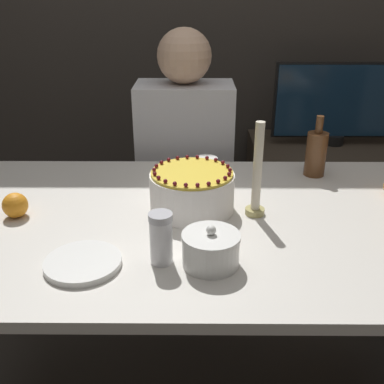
% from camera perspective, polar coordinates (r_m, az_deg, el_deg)
% --- Properties ---
extents(wall_behind, '(8.00, 0.05, 2.60)m').
position_cam_1_polar(wall_behind, '(2.57, 0.89, 22.77)').
color(wall_behind, '#38332D').
rests_on(wall_behind, ground_plane).
extents(dining_table, '(1.57, 0.91, 0.77)m').
position_cam_1_polar(dining_table, '(1.37, 1.11, -7.34)').
color(dining_table, beige).
rests_on(dining_table, ground_plane).
extents(cake, '(0.25, 0.25, 0.13)m').
position_cam_1_polar(cake, '(1.34, 0.00, 0.16)').
color(cake, white).
rests_on(cake, dining_table).
extents(sugar_bowl, '(0.14, 0.14, 0.11)m').
position_cam_1_polar(sugar_bowl, '(1.09, 2.40, -7.25)').
color(sugar_bowl, white).
rests_on(sugar_bowl, dining_table).
extents(sugar_shaker, '(0.06, 0.06, 0.13)m').
position_cam_1_polar(sugar_shaker, '(1.08, -3.95, -5.84)').
color(sugar_shaker, white).
rests_on(sugar_shaker, dining_table).
extents(plate_stack, '(0.19, 0.19, 0.02)m').
position_cam_1_polar(plate_stack, '(1.13, -13.68, -8.71)').
color(plate_stack, white).
rests_on(plate_stack, dining_table).
extents(candle, '(0.06, 0.06, 0.28)m').
position_cam_1_polar(candle, '(1.30, 8.24, 1.73)').
color(candle, tan).
rests_on(candle, dining_table).
extents(bottle, '(0.07, 0.07, 0.22)m').
position_cam_1_polar(bottle, '(1.64, 15.48, 4.80)').
color(bottle, brown).
rests_on(bottle, dining_table).
extents(cup, '(0.08, 0.08, 0.09)m').
position_cam_1_polar(cup, '(1.52, 1.81, 2.69)').
color(cup, white).
rests_on(cup, dining_table).
extents(orange_fruit_1, '(0.07, 0.07, 0.07)m').
position_cam_1_polar(orange_fruit_1, '(1.40, -21.55, -1.57)').
color(orange_fruit_1, orange).
rests_on(orange_fruit_1, dining_table).
extents(person_man_blue_shirt, '(0.40, 0.34, 1.25)m').
position_cam_1_polar(person_man_blue_shirt, '(2.01, -0.87, -0.07)').
color(person_man_blue_shirt, '#473D33').
rests_on(person_man_blue_shirt, ground_plane).
extents(side_cabinet, '(0.84, 0.52, 0.63)m').
position_cam_1_polar(side_cabinet, '(2.60, 16.61, -0.73)').
color(side_cabinet, '#382D23').
rests_on(side_cabinet, ground_plane).
extents(tv_monitor, '(0.66, 0.10, 0.42)m').
position_cam_1_polar(tv_monitor, '(2.43, 18.13, 10.75)').
color(tv_monitor, black).
rests_on(tv_monitor, side_cabinet).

